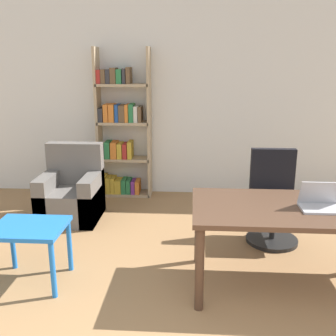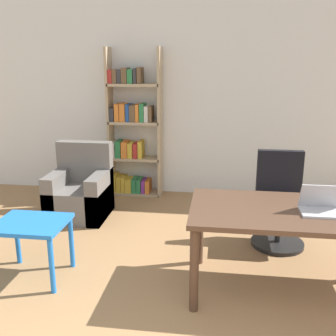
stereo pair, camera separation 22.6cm
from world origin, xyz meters
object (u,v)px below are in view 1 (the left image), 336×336
Objects in this scene: laptop at (321,203)px; bookshelf at (121,133)px; armchair at (72,195)px; office_chair at (273,201)px; desk at (308,216)px; side_table_blue at (29,235)px.

bookshelf is at bearing 130.98° from laptop.
bookshelf reaches higher than armchair.
desk is at bearing -84.33° from office_chair.
desk is 1.95× the size of office_chair.
office_chair is 2.44m from side_table_blue.
desk reaches higher than side_table_blue.
bookshelf is (-1.86, 1.36, 0.47)m from office_chair.
bookshelf reaches higher than office_chair.
bookshelf is (0.37, 2.36, 0.46)m from side_table_blue.
desk is 2.81m from armchair.
office_chair is 2.35m from bookshelf.
bookshelf is (-1.95, 2.29, 0.26)m from desk.
armchair is at bearing 168.80° from office_chair.
armchair is at bearing 150.09° from desk.
bookshelf reaches higher than laptop.
desk is at bearing -29.91° from armchair.
office_chair is 0.47× the size of bookshelf.
bookshelf is at bearing 143.81° from office_chair.
office_chair is at bearing -11.20° from armchair.
desk is 3.14× the size of side_table_blue.
side_table_blue is 0.67× the size of armchair.
desk is 2.33m from side_table_blue.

